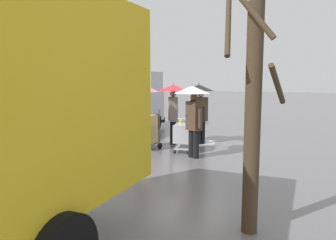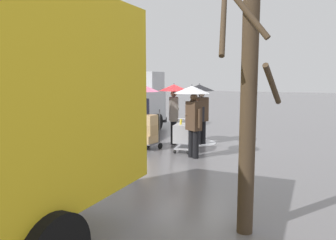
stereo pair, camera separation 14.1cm
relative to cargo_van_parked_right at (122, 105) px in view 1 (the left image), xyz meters
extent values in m
plane|color=slate|center=(-3.56, 1.20, -1.18)|extent=(90.00, 90.00, 0.00)
cylinder|color=silver|center=(-3.43, 0.64, -1.18)|extent=(1.55, 1.55, 0.01)
cylinder|color=silver|center=(0.94, -1.38, -1.18)|extent=(1.89, 1.89, 0.01)
cube|color=#B7BABF|center=(-0.01, 0.26, -0.12)|extent=(2.18, 5.28, 1.40)
cube|color=#B7BABF|center=(0.07, -1.64, 1.00)|extent=(1.90, 1.48, 0.84)
cube|color=black|center=(0.10, -2.36, 0.20)|extent=(1.66, 0.13, 0.63)
cube|color=#232326|center=(0.10, -2.40, -0.86)|extent=(1.97, 0.24, 0.24)
cylinder|color=black|center=(1.04, -1.31, -0.82)|extent=(0.27, 0.73, 0.72)
cylinder|color=black|center=(-0.92, -1.39, -0.82)|extent=(0.27, 0.73, 0.72)
cylinder|color=black|center=(0.90, 1.91, -0.82)|extent=(0.27, 0.73, 0.72)
cylinder|color=black|center=(-1.06, 1.83, -0.82)|extent=(0.27, 0.73, 0.72)
cube|color=#B2B2B7|center=(-3.63, 2.24, -0.58)|extent=(0.63, 0.83, 0.56)
cube|color=#B2B2B7|center=(-3.63, 2.24, -1.04)|extent=(0.57, 0.75, 0.04)
cylinder|color=#B2B2B7|center=(-3.56, 1.82, -0.18)|extent=(0.58, 0.12, 0.04)
sphere|color=black|center=(-3.88, 2.51, -1.13)|extent=(0.10, 0.10, 0.10)
sphere|color=black|center=(-3.47, 2.57, -1.13)|extent=(0.10, 0.10, 0.10)
sphere|color=black|center=(-3.79, 1.90, -1.13)|extent=(0.10, 0.10, 0.10)
sphere|color=black|center=(-3.37, 1.97, -1.13)|extent=(0.10, 0.10, 0.10)
cylinder|color=yellow|center=(-3.56, 2.35, -0.48)|extent=(0.11, 0.29, 0.69)
cube|color=#515156|center=(-2.49, 2.44, -0.96)|extent=(0.56, 0.66, 0.03)
cylinder|color=#515156|center=(-2.75, 2.17, -0.41)|extent=(0.04, 0.04, 1.10)
cylinder|color=#515156|center=(-2.32, 2.11, -0.41)|extent=(0.04, 0.04, 1.10)
cylinder|color=black|center=(-2.77, 2.18, -1.08)|extent=(0.08, 0.21, 0.20)
cylinder|color=black|center=(-2.30, 2.10, -1.08)|extent=(0.08, 0.21, 0.20)
cube|color=tan|center=(-2.49, 2.44, -0.82)|extent=(0.48, 0.58, 0.26)
cube|color=tan|center=(-2.49, 2.44, -0.52)|extent=(0.53, 0.50, 0.33)
cube|color=tan|center=(-2.49, 2.44, -0.20)|extent=(0.52, 0.51, 0.33)
cylinder|color=black|center=(-2.06, 2.27, -0.77)|extent=(0.18, 0.18, 0.82)
cylinder|color=black|center=(-2.25, 2.33, -0.77)|extent=(0.18, 0.18, 0.82)
cube|color=#282D47|center=(-2.16, 2.30, 0.06)|extent=(0.51, 0.41, 0.84)
sphere|color=beige|center=(-2.16, 2.30, 0.60)|extent=(0.22, 0.22, 0.22)
cylinder|color=#282D47|center=(-1.91, 2.21, 0.01)|extent=(0.10, 0.10, 0.55)
cylinder|color=#282D47|center=(-2.33, 2.34, 0.28)|extent=(0.19, 0.32, 0.50)
cylinder|color=#333338|center=(-2.25, 2.33, 0.44)|extent=(0.02, 0.02, 0.86)
cone|color=#E0668E|center=(-2.25, 2.33, 0.82)|extent=(1.04, 1.04, 0.22)
sphere|color=#333338|center=(-2.25, 2.33, 0.95)|extent=(0.04, 0.04, 0.04)
cube|color=black|center=(-2.09, 2.49, 0.10)|extent=(0.34, 0.25, 0.44)
cylinder|color=black|center=(-2.78, 1.12, -0.77)|extent=(0.18, 0.18, 0.82)
cylinder|color=black|center=(-2.88, 1.29, -0.77)|extent=(0.18, 0.18, 0.82)
cube|color=slate|center=(-2.83, 1.21, 0.06)|extent=(0.47, 0.52, 0.84)
sphere|color=beige|center=(-2.83, 1.21, 0.60)|extent=(0.22, 0.22, 0.22)
cylinder|color=slate|center=(-2.70, 0.98, 0.01)|extent=(0.10, 0.10, 0.55)
cylinder|color=slate|center=(-2.94, 1.35, 0.28)|extent=(0.31, 0.24, 0.50)
cylinder|color=#333338|center=(-2.88, 1.29, 0.44)|extent=(0.02, 0.02, 0.86)
cone|color=red|center=(-2.88, 1.29, 0.82)|extent=(1.04, 1.04, 0.22)
sphere|color=#333338|center=(-2.88, 1.29, 0.95)|extent=(0.04, 0.04, 0.04)
cylinder|color=black|center=(-3.80, 0.79, -0.77)|extent=(0.18, 0.18, 0.82)
cylinder|color=black|center=(-3.70, 0.96, -0.77)|extent=(0.18, 0.18, 0.82)
cube|color=#473323|center=(-3.75, 0.88, 0.06)|extent=(0.47, 0.52, 0.84)
sphere|color=beige|center=(-3.75, 0.88, 0.60)|extent=(0.22, 0.22, 0.22)
cylinder|color=#473323|center=(-3.88, 0.66, 0.01)|extent=(0.10, 0.10, 0.55)
cylinder|color=#473323|center=(-3.67, 1.04, 0.28)|extent=(0.31, 0.24, 0.50)
cylinder|color=#333338|center=(-3.70, 0.96, 0.44)|extent=(0.02, 0.02, 0.86)
cone|color=black|center=(-3.70, 0.96, 0.82)|extent=(1.04, 1.04, 0.22)
sphere|color=#333338|center=(-3.70, 0.96, 0.95)|extent=(0.04, 0.04, 0.04)
cylinder|color=black|center=(-4.27, 2.90, -0.77)|extent=(0.18, 0.18, 0.82)
cylinder|color=black|center=(-4.10, 2.80, -0.77)|extent=(0.18, 0.18, 0.82)
cube|color=#473323|center=(-4.18, 2.85, 0.06)|extent=(0.52, 0.47, 0.84)
sphere|color=brown|center=(-4.18, 2.85, 0.60)|extent=(0.22, 0.22, 0.22)
cylinder|color=#473323|center=(-4.41, 2.98, 0.01)|extent=(0.10, 0.10, 0.55)
cylinder|color=#473323|center=(-4.02, 2.77, 0.28)|extent=(0.24, 0.31, 0.50)
cylinder|color=#333338|center=(-4.10, 2.80, 0.44)|extent=(0.02, 0.02, 0.86)
cone|color=white|center=(-4.10, 2.80, 0.82)|extent=(1.04, 1.04, 0.22)
sphere|color=#333338|center=(-4.10, 2.80, 0.95)|extent=(0.04, 0.04, 0.04)
cube|color=black|center=(-4.29, 2.68, 0.10)|extent=(0.34, 0.29, 0.44)
cylinder|color=#423323|center=(-6.52, 6.98, 0.53)|extent=(0.24, 0.24, 3.42)
cylinder|color=#423323|center=(-6.46, 7.34, 2.12)|extent=(0.80, 0.21, 0.95)
cylinder|color=#423323|center=(-6.14, 7.07, 1.99)|extent=(0.27, 0.83, 1.12)
cylinder|color=#423323|center=(-6.85, 7.04, 1.07)|extent=(0.20, 0.73, 0.58)
camera|label=1|loc=(-7.30, 11.91, 1.18)|focal=35.39mm
camera|label=2|loc=(-7.43, 11.85, 1.18)|focal=35.39mm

